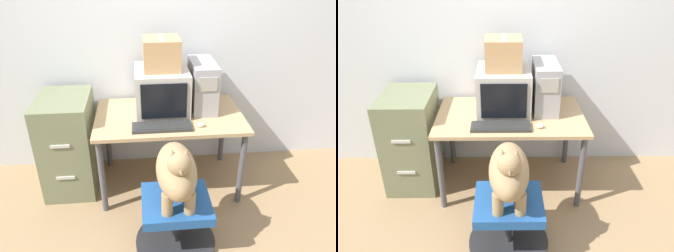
# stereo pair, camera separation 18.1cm
# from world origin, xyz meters

# --- Properties ---
(ground_plane) EXTENTS (12.00, 12.00, 0.00)m
(ground_plane) POSITION_xyz_m (0.00, 0.00, 0.00)
(ground_plane) COLOR #937551
(wall_back) EXTENTS (8.00, 0.05, 2.60)m
(wall_back) POSITION_xyz_m (0.00, 0.81, 1.30)
(wall_back) COLOR silver
(wall_back) RESTS_ON ground_plane
(desk) EXTENTS (1.23, 0.75, 0.71)m
(desk) POSITION_xyz_m (0.00, 0.37, 0.62)
(desk) COLOR tan
(desk) RESTS_ON ground_plane
(crt_monitor) EXTENTS (0.44, 0.47, 0.37)m
(crt_monitor) POSITION_xyz_m (-0.05, 0.47, 0.89)
(crt_monitor) COLOR #B7B2A8
(crt_monitor) RESTS_ON desk
(pc_tower) EXTENTS (0.20, 0.45, 0.41)m
(pc_tower) POSITION_xyz_m (0.30, 0.50, 0.91)
(pc_tower) COLOR #99999E
(pc_tower) RESTS_ON desk
(keyboard) EXTENTS (0.47, 0.16, 0.03)m
(keyboard) POSITION_xyz_m (-0.08, 0.14, 0.72)
(keyboard) COLOR #2D2D2D
(keyboard) RESTS_ON desk
(computer_mouse) EXTENTS (0.06, 0.04, 0.04)m
(computer_mouse) POSITION_xyz_m (0.23, 0.13, 0.73)
(computer_mouse) COLOR beige
(computer_mouse) RESTS_ON desk
(office_chair) EXTENTS (0.59, 0.59, 0.42)m
(office_chair) POSITION_xyz_m (-0.02, -0.36, 0.20)
(office_chair) COLOR #262628
(office_chair) RESTS_ON ground_plane
(dog) EXTENTS (0.27, 0.53, 0.49)m
(dog) POSITION_xyz_m (-0.02, -0.37, 0.67)
(dog) COLOR #9E7F56
(dog) RESTS_ON office_chair
(filing_cabinet) EXTENTS (0.43, 0.58, 0.87)m
(filing_cabinet) POSITION_xyz_m (-0.87, 0.44, 0.43)
(filing_cabinet) COLOR #6B7251
(filing_cabinet) RESTS_ON ground_plane
(cardboard_box) EXTENTS (0.29, 0.28, 0.25)m
(cardboard_box) POSITION_xyz_m (-0.05, 0.47, 1.20)
(cardboard_box) COLOR tan
(cardboard_box) RESTS_ON crt_monitor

